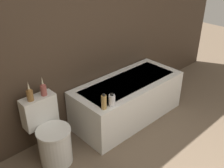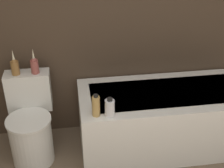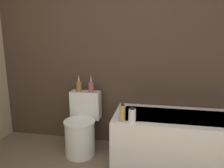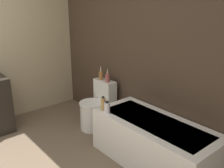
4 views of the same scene
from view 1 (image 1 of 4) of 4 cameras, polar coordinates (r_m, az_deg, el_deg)
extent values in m
cube|color=#423326|center=(3.04, -11.58, 10.80)|extent=(6.40, 0.06, 2.60)
cube|color=white|center=(3.63, 3.42, -3.38)|extent=(1.56, 0.69, 0.57)
cube|color=#B7BCC6|center=(3.49, 3.55, 0.47)|extent=(1.36, 0.49, 0.01)
cylinder|color=white|center=(3.04, -12.23, -13.18)|extent=(0.36, 0.36, 0.42)
cylinder|color=white|center=(2.90, -12.67, -9.93)|extent=(0.38, 0.38, 0.02)
cube|color=white|center=(3.02, -15.56, -5.64)|extent=(0.38, 0.17, 0.36)
cylinder|color=olive|center=(2.85, -17.42, -2.40)|extent=(0.07, 0.07, 0.12)
sphere|color=olive|center=(2.83, -17.59, -1.37)|extent=(0.04, 0.04, 0.04)
cone|color=beige|center=(2.80, -17.75, -0.42)|extent=(0.02, 0.02, 0.11)
cylinder|color=#994C47|center=(2.91, -14.68, -1.32)|extent=(0.07, 0.07, 0.12)
sphere|color=#994C47|center=(2.89, -14.82, -0.31)|extent=(0.04, 0.04, 0.04)
cone|color=beige|center=(2.86, -14.95, 0.62)|extent=(0.02, 0.02, 0.11)
cylinder|color=tan|center=(2.89, -1.78, -3.97)|extent=(0.06, 0.06, 0.17)
cylinder|color=black|center=(2.84, -1.81, -2.39)|extent=(0.03, 0.03, 0.02)
cylinder|color=silver|center=(2.94, -0.03, -3.62)|extent=(0.07, 0.07, 0.14)
cylinder|color=black|center=(2.90, -0.03, -2.30)|extent=(0.04, 0.04, 0.02)
camera|label=2|loc=(1.45, 51.64, 8.18)|focal=50.00mm
camera|label=3|loc=(2.07, 49.84, -4.24)|focal=35.00mm
camera|label=4|loc=(4.05, 50.50, 15.79)|focal=42.00mm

